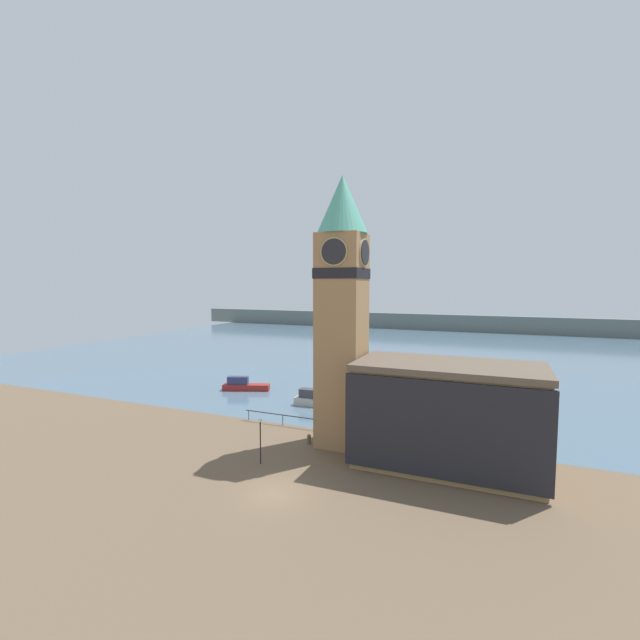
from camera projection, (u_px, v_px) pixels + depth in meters
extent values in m
plane|color=brown|center=(275.00, 493.00, 29.66)|extent=(160.00, 160.00, 0.00)
cube|color=slate|center=(432.00, 348.00, 96.95)|extent=(160.00, 120.00, 0.00)
cube|color=slate|center=(451.00, 323.00, 133.45)|extent=(180.00, 3.00, 5.00)
cube|color=#232328|center=(283.00, 415.00, 43.99)|extent=(8.81, 0.08, 0.08)
cylinder|color=#232328|center=(249.00, 415.00, 45.63)|extent=(0.07, 0.07, 1.05)
cylinder|color=#232328|center=(283.00, 420.00, 44.04)|extent=(0.07, 0.07, 1.05)
cylinder|color=#232328|center=(319.00, 425.00, 42.44)|extent=(0.07, 0.07, 1.05)
cube|color=#9E754C|center=(342.00, 341.00, 38.13)|extent=(3.89, 3.89, 18.89)
cube|color=black|center=(342.00, 274.00, 37.62)|extent=(4.01, 4.01, 0.90)
cylinder|color=tan|center=(334.00, 252.00, 35.63)|extent=(2.38, 0.12, 2.38)
cylinder|color=#232328|center=(334.00, 252.00, 35.56)|extent=(2.16, 0.12, 2.16)
cylinder|color=tan|center=(364.00, 253.00, 36.70)|extent=(0.12, 2.38, 2.38)
cylinder|color=#232328|center=(365.00, 252.00, 36.66)|extent=(0.12, 2.16, 2.16)
cone|color=#51A88E|center=(342.00, 204.00, 37.12)|extent=(4.47, 4.47, 5.05)
cube|color=#A88451|center=(448.00, 418.00, 33.95)|extent=(14.00, 7.13, 7.80)
cube|color=brown|center=(449.00, 366.00, 33.60)|extent=(14.40, 7.53, 0.50)
cube|color=#232328|center=(442.00, 431.00, 30.53)|extent=(14.50, 0.30, 7.18)
cube|color=#B7B2A8|center=(317.00, 402.00, 50.96)|extent=(5.52, 1.84, 0.94)
cube|color=#38383D|center=(310.00, 393.00, 51.23)|extent=(2.44, 1.24, 1.03)
cube|color=maroon|center=(246.00, 387.00, 58.54)|extent=(6.44, 3.55, 0.82)
cube|color=navy|center=(238.00, 380.00, 58.51)|extent=(2.96, 1.90, 1.06)
cylinder|color=brown|center=(309.00, 440.00, 38.89)|extent=(0.34, 0.34, 0.70)
sphere|color=brown|center=(309.00, 436.00, 38.86)|extent=(0.36, 0.36, 0.36)
cylinder|color=black|center=(260.00, 443.00, 34.47)|extent=(0.10, 0.10, 3.50)
sphere|color=silver|center=(260.00, 420.00, 34.32)|extent=(0.32, 0.32, 0.32)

